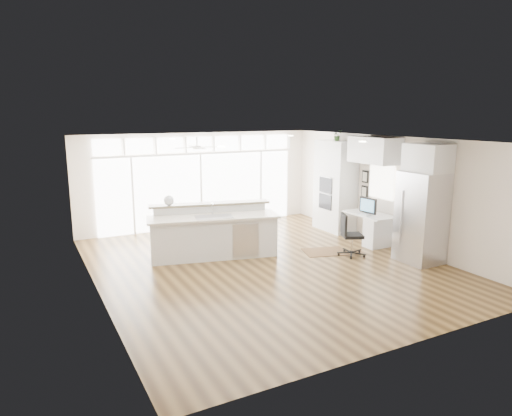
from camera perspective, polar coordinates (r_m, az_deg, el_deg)
floor at (r=10.00m, az=1.35°, el=-7.17°), size 7.00×8.00×0.02m
ceiling at (r=9.47m, az=1.43°, el=8.53°), size 7.00×8.00×0.02m
wall_back at (r=13.23m, az=-7.06°, el=3.50°), size 7.00×0.04×2.70m
wall_front at (r=6.55m, az=18.72°, el=-5.61°), size 7.00×0.04×2.70m
wall_left at (r=8.55m, az=-19.59°, el=-1.67°), size 0.04×8.00×2.70m
wall_right at (r=11.73m, az=16.53°, el=2.03°), size 0.04×8.00×2.70m
glass_wall at (r=13.22m, az=-6.94°, el=2.18°), size 5.80×0.06×2.08m
transom_row at (r=13.07m, az=-7.08°, el=7.93°), size 5.90×0.06×0.40m
desk_window at (r=11.88m, az=15.44°, el=3.19°), size 0.04×0.85×0.85m
ceiling_fan at (r=11.82m, az=-7.40°, el=8.01°), size 1.16×1.16×0.32m
recessed_lights at (r=9.65m, az=0.85°, el=8.47°), size 3.40×3.00×0.02m
oven_cabinet at (r=12.87m, az=9.88°, el=2.72°), size 0.64×1.20×2.50m
desk_nook at (r=11.89m, az=13.97°, el=-2.48°), size 0.72×1.30×0.76m
upper_cabinets at (r=11.60m, az=14.60°, el=7.02°), size 0.64×1.30×0.64m
refrigerator at (r=10.60m, az=19.96°, el=-1.13°), size 0.76×0.90×2.00m
fridge_cabinet at (r=10.44m, az=20.68°, el=5.88°), size 0.64×0.90×0.60m
framed_photos at (r=12.36m, az=13.45°, el=2.91°), size 0.06×0.22×0.80m
kitchen_island at (r=10.43m, az=-5.33°, el=-3.00°), size 3.13×1.76×1.17m
rug at (r=11.01m, az=8.62°, el=-5.42°), size 1.14×0.96×0.01m
office_chair at (r=10.72m, az=11.95°, el=-3.33°), size 0.65×0.63×0.98m
fishbowl at (r=10.56m, az=-10.84°, el=0.95°), size 0.30×0.30×0.24m
monitor at (r=11.70m, az=13.82°, el=0.32°), size 0.14×0.53×0.44m
keyboard at (r=11.64m, az=13.14°, el=-0.78°), size 0.19×0.37×0.02m
potted_plant at (r=12.73m, az=10.10°, el=8.78°), size 0.27×0.30×0.22m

